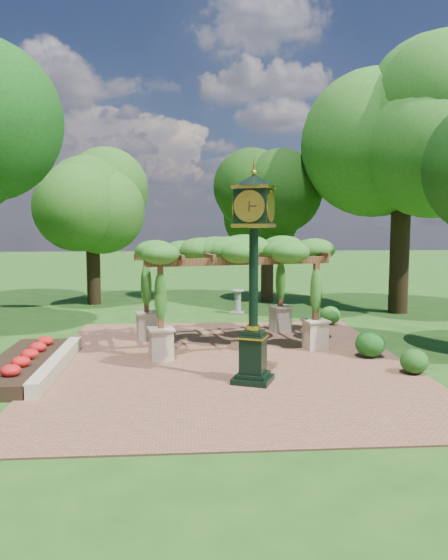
{
  "coord_description": "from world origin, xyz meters",
  "views": [
    {
      "loc": [
        -1.2,
        -13.96,
        3.97
      ],
      "look_at": [
        0.0,
        2.5,
        2.2
      ],
      "focal_mm": 35.0,
      "sensor_mm": 36.0,
      "label": 1
    }
  ],
  "objects": [
    {
      "name": "brick_plaza",
      "position": [
        0.0,
        1.0,
        0.02
      ],
      "size": [
        10.0,
        12.0,
        0.04
      ],
      "primitive_type": "cube",
      "color": "brown",
      "rests_on": "ground"
    },
    {
      "name": "pedestal_clock",
      "position": [
        0.46,
        -0.97,
        3.08
      ],
      "size": [
        1.33,
        1.33,
        5.15
      ],
      "rotation": [
        0.0,
        0.0,
        -0.39
      ],
      "color": "black",
      "rests_on": "brick_plaza"
    },
    {
      "name": "shrub_back",
      "position": [
        4.37,
        6.34,
        0.39
      ],
      "size": [
        0.85,
        0.85,
        0.7
      ],
      "primitive_type": "ellipsoid",
      "rotation": [
        0.0,
        0.0,
        -0.1
      ],
      "color": "#215E1B",
      "rests_on": "brick_plaza"
    },
    {
      "name": "tree_east_far",
      "position": [
        8.13,
        9.07,
        7.9
      ],
      "size": [
        6.17,
        6.17,
        11.48
      ],
      "color": "black",
      "rests_on": "ground"
    },
    {
      "name": "tree_west_far",
      "position": [
        -5.57,
        12.54,
        5.1
      ],
      "size": [
        3.87,
        3.87,
        7.44
      ],
      "color": "black",
      "rests_on": "ground"
    },
    {
      "name": "shrub_front",
      "position": [
        4.73,
        -0.52,
        0.36
      ],
      "size": [
        0.85,
        0.85,
        0.64
      ],
      "primitive_type": "ellipsoid",
      "rotation": [
        0.0,
        0.0,
        0.21
      ],
      "color": "#1C5016",
      "rests_on": "brick_plaza"
    },
    {
      "name": "flower_bed",
      "position": [
        -5.5,
        0.5,
        0.18
      ],
      "size": [
        1.5,
        5.0,
        0.36
      ],
      "primitive_type": "cube",
      "color": "red",
      "rests_on": "ground"
    },
    {
      "name": "ground",
      "position": [
        0.0,
        0.0,
        0.0
      ],
      "size": [
        120.0,
        120.0,
        0.0
      ],
      "primitive_type": "plane",
      "color": "#1E4714",
      "rests_on": "ground"
    },
    {
      "name": "border_wall",
      "position": [
        -4.6,
        0.5,
        0.2
      ],
      "size": [
        0.35,
        5.0,
        0.4
      ],
      "primitive_type": "cube",
      "color": "#C6B793",
      "rests_on": "ground"
    },
    {
      "name": "pergola",
      "position": [
        0.17,
        3.3,
        2.88
      ],
      "size": [
        6.17,
        4.55,
        3.51
      ],
      "rotation": [
        0.0,
        0.0,
        0.21
      ],
      "color": "beige",
      "rests_on": "brick_plaza"
    },
    {
      "name": "shrub_mid",
      "position": [
        4.18,
        1.26,
        0.43
      ],
      "size": [
        1.12,
        1.12,
        0.77
      ],
      "primitive_type": "ellipsoid",
      "rotation": [
        0.0,
        0.0,
        0.38
      ],
      "color": "#174C15",
      "rests_on": "brick_plaza"
    },
    {
      "name": "sundial",
      "position": [
        1.09,
        9.24,
        0.46
      ],
      "size": [
        0.75,
        0.75,
        1.04
      ],
      "rotation": [
        0.0,
        0.0,
        -0.4
      ],
      "color": "gray",
      "rests_on": "ground"
    },
    {
      "name": "tree_north",
      "position": [
        2.91,
        12.8,
        4.79
      ],
      "size": [
        3.63,
        3.63,
        6.99
      ],
      "color": "#382316",
      "rests_on": "ground"
    }
  ]
}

